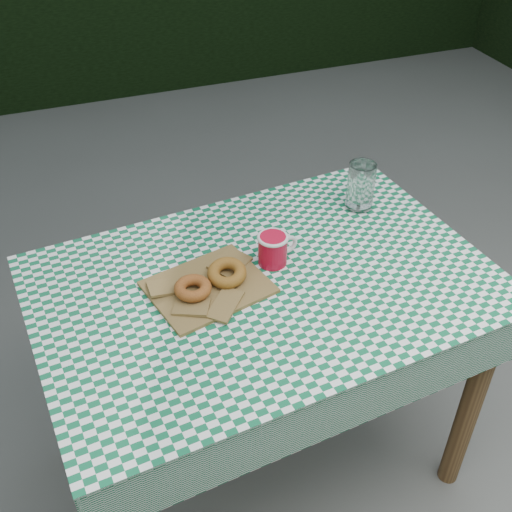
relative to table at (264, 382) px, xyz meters
The scene contains 8 objects.
ground 0.39m from the table, 64.03° to the left, with size 60.00×60.00×0.00m, color #585853.
table is the anchor object (origin of this frame).
tablecloth 0.38m from the table, ahead, with size 1.13×0.76×0.01m, color #0E5D38.
paper_bag 0.41m from the table, behind, with size 0.28×0.22×0.01m, color olive.
bagel_front 0.45m from the table, behind, with size 0.09×0.09×0.03m, color #A55D22.
bagel_back 0.42m from the table, 162.46° to the left, with size 0.10×0.10×0.03m, color olive.
coffee_mug 0.43m from the table, 55.19° to the left, with size 0.15×0.15×0.08m, color #B00B25, non-canonical shape.
drinking_glass 0.62m from the table, 30.18° to the left, with size 0.08×0.08×0.14m, color white.
Camera 1 is at (-0.47, -1.18, 1.77)m, focal length 43.81 mm.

